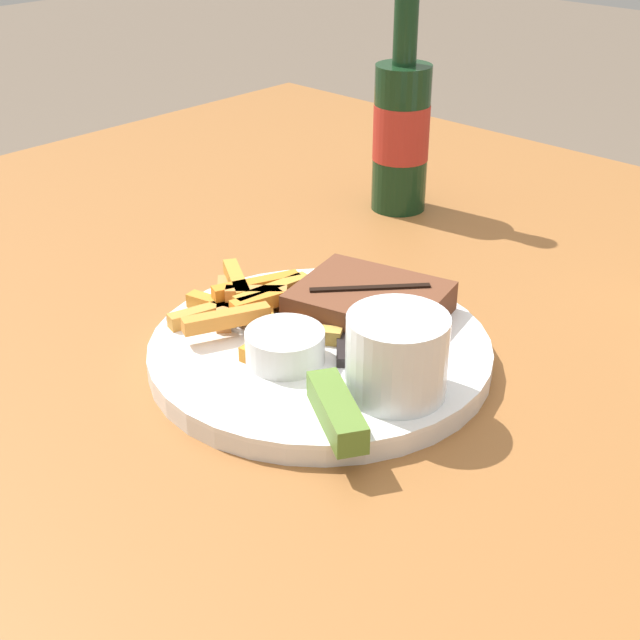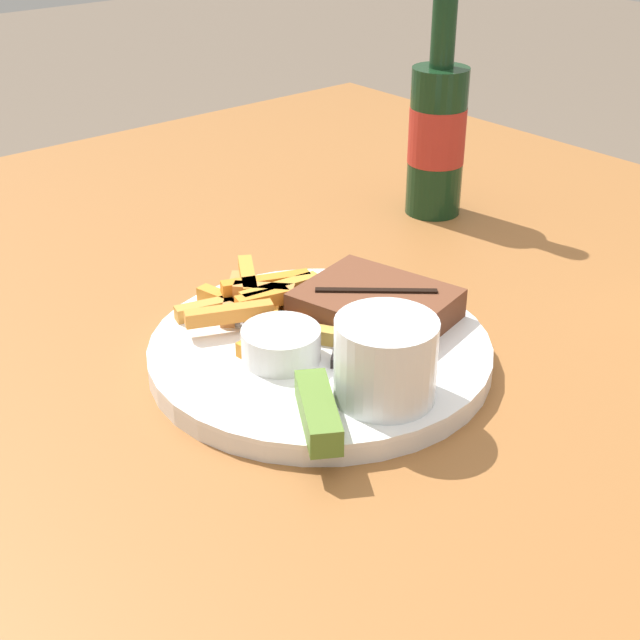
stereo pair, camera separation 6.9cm
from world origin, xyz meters
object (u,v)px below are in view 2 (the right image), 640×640
object	(u,v)px
dipping_sauce_cup	(284,344)
knife_utensil	(350,325)
pickle_spear	(318,412)
steak_portion	(376,305)
dinner_plate	(320,352)
fork_utensil	(242,322)
coleslaw_cup	(386,355)
beer_bottle	(437,132)

from	to	relation	value
dipping_sauce_cup	knife_utensil	bearing A→B (deg)	94.39
pickle_spear	steak_portion	bearing A→B (deg)	122.21
pickle_spear	dinner_plate	bearing A→B (deg)	139.16
dipping_sauce_cup	pickle_spear	distance (m)	0.09
steak_portion	knife_utensil	world-z (taller)	steak_portion
dipping_sauce_cup	fork_utensil	size ratio (longest dim) A/B	0.48
fork_utensil	knife_utensil	xyz separation A→B (m)	(0.06, 0.06, 0.00)
dinner_plate	coleslaw_cup	size ratio (longest dim) A/B	3.72
dinner_plate	fork_utensil	distance (m)	0.07
dinner_plate	knife_utensil	bearing A→B (deg)	93.61
dipping_sauce_cup	fork_utensil	distance (m)	0.07
fork_utensil	dipping_sauce_cup	bearing A→B (deg)	-32.57
steak_portion	dipping_sauce_cup	size ratio (longest dim) A/B	2.26
coleslaw_cup	pickle_spear	distance (m)	0.06
dipping_sauce_cup	knife_utensil	world-z (taller)	dipping_sauce_cup
dinner_plate	pickle_spear	world-z (taller)	pickle_spear
knife_utensil	beer_bottle	bearing A→B (deg)	-10.76
steak_portion	beer_bottle	distance (m)	0.30
beer_bottle	dipping_sauce_cup	bearing A→B (deg)	-63.76
dipping_sauce_cup	pickle_spear	size ratio (longest dim) A/B	0.78
dipping_sauce_cup	pickle_spear	bearing A→B (deg)	-22.78
beer_bottle	coleslaw_cup	bearing A→B (deg)	-51.45
knife_utensil	coleslaw_cup	bearing A→B (deg)	-160.25
steak_portion	coleslaw_cup	distance (m)	0.12
fork_utensil	beer_bottle	distance (m)	0.36
fork_utensil	coleslaw_cup	bearing A→B (deg)	-19.50
steak_portion	knife_utensil	bearing A→B (deg)	-95.51
steak_portion	pickle_spear	bearing A→B (deg)	-57.79
pickle_spear	knife_utensil	xyz separation A→B (m)	(-0.09, 0.11, -0.01)
dipping_sauce_cup	coleslaw_cup	bearing A→B (deg)	15.95
pickle_spear	beer_bottle	world-z (taller)	beer_bottle
pickle_spear	fork_utensil	world-z (taller)	pickle_spear
dinner_plate	dipping_sauce_cup	bearing A→B (deg)	-84.93
pickle_spear	fork_utensil	distance (m)	0.15
steak_portion	knife_utensil	xyz separation A→B (m)	(-0.00, -0.03, -0.01)
steak_portion	fork_utensil	world-z (taller)	steak_portion
knife_utensil	steak_portion	bearing A→B (deg)	-47.47
dinner_plate	pickle_spear	bearing A→B (deg)	-40.84
coleslaw_cup	dinner_plate	bearing A→B (deg)	170.67
dipping_sauce_cup	fork_utensil	xyz separation A→B (m)	(-0.07, 0.01, -0.01)
dipping_sauce_cup	dinner_plate	bearing A→B (deg)	95.07
dinner_plate	knife_utensil	xyz separation A→B (m)	(-0.00, 0.03, 0.01)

